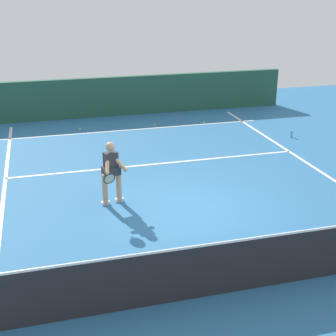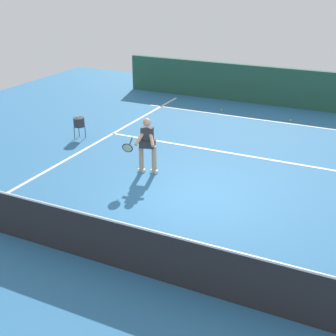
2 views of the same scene
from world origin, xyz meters
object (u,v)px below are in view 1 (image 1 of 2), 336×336
tennis_player (111,171)px  tennis_ball_far (204,122)px  water_bottle (291,134)px  tennis_ball_mid (155,125)px  tennis_ball_near (80,129)px

tennis_player → tennis_ball_far: tennis_player is taller
tennis_ball_far → water_bottle: water_bottle is taller
tennis_ball_mid → tennis_ball_far: same height
tennis_ball_near → tennis_player: bearing=91.3°
tennis_ball_far → water_bottle: 3.41m
water_bottle → tennis_ball_mid: bearing=-32.3°
tennis_ball_mid → water_bottle: (-4.22, 2.67, 0.09)m
tennis_ball_near → tennis_ball_mid: size_ratio=1.00×
tennis_player → tennis_ball_mid: bearing=-112.3°
tennis_ball_mid → water_bottle: 4.99m
tennis_ball_near → water_bottle: bearing=157.8°
tennis_player → tennis_ball_near: (0.14, -6.54, -0.81)m
tennis_ball_near → tennis_ball_far: same height
tennis_player → tennis_ball_far: size_ratio=23.48×
tennis_player → water_bottle: size_ratio=6.46×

